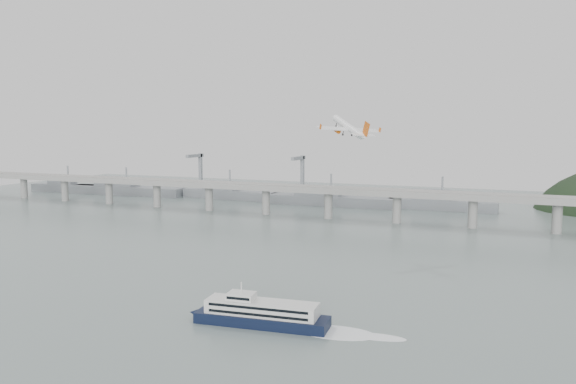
% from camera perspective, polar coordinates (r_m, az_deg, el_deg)
% --- Properties ---
extents(ground, '(900.00, 900.00, 0.00)m').
position_cam_1_polar(ground, '(218.26, -5.78, -10.97)').
color(ground, slate).
rests_on(ground, ground).
extents(bridge, '(800.00, 22.00, 23.90)m').
position_cam_1_polar(bridge, '(398.32, 8.06, -0.42)').
color(bridge, gray).
rests_on(bridge, ground).
extents(distant_fleet, '(453.00, 60.90, 40.00)m').
position_cam_1_polar(distant_fleet, '(518.79, -6.70, -0.06)').
color(distant_fleet, slate).
rests_on(distant_fleet, ground).
extents(ferry, '(74.60, 18.58, 14.07)m').
position_cam_1_polar(ferry, '(191.79, -2.68, -12.25)').
color(ferry, black).
rests_on(ferry, ground).
extents(airliner, '(31.73, 31.20, 15.90)m').
position_cam_1_polar(airliner, '(300.24, 6.20, 6.52)').
color(airliner, white).
rests_on(airliner, ground).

